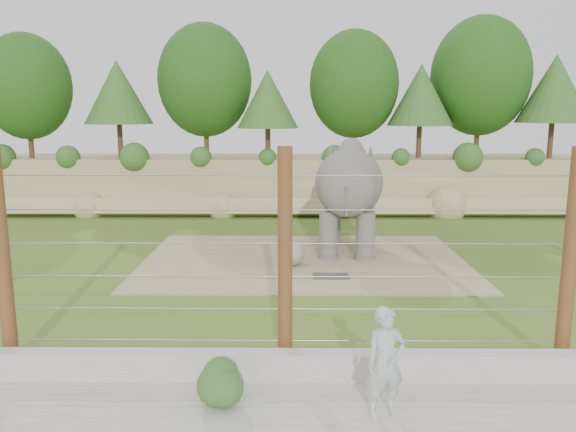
{
  "coord_description": "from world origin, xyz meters",
  "views": [
    {
      "loc": [
        0.13,
        -14.07,
        4.55
      ],
      "look_at": [
        0.0,
        2.0,
        1.6
      ],
      "focal_mm": 35.0,
      "sensor_mm": 36.0,
      "label": 1
    }
  ],
  "objects_px": {
    "zookeeper": "(386,363)",
    "stone_ball": "(292,253)",
    "elephant": "(349,199)",
    "barrier_fence": "(285,260)"
  },
  "relations": [
    {
      "from": "zookeeper",
      "to": "stone_ball",
      "type": "bearing_deg",
      "value": 82.73
    },
    {
      "from": "elephant",
      "to": "zookeeper",
      "type": "height_order",
      "value": "elephant"
    },
    {
      "from": "elephant",
      "to": "stone_ball",
      "type": "bearing_deg",
      "value": -128.05
    },
    {
      "from": "stone_ball",
      "to": "barrier_fence",
      "type": "relative_size",
      "value": 0.04
    },
    {
      "from": "stone_ball",
      "to": "elephant",
      "type": "bearing_deg",
      "value": 44.36
    },
    {
      "from": "elephant",
      "to": "barrier_fence",
      "type": "distance_m",
      "value": 8.85
    },
    {
      "from": "elephant",
      "to": "barrier_fence",
      "type": "xyz_separation_m",
      "value": [
        -1.97,
        -8.63,
        0.21
      ]
    },
    {
      "from": "barrier_fence",
      "to": "zookeeper",
      "type": "distance_m",
      "value": 2.56
    },
    {
      "from": "barrier_fence",
      "to": "zookeeper",
      "type": "bearing_deg",
      "value": -48.29
    },
    {
      "from": "barrier_fence",
      "to": "zookeeper",
      "type": "xyz_separation_m",
      "value": [
        1.53,
        -1.71,
        -1.13
      ]
    }
  ]
}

